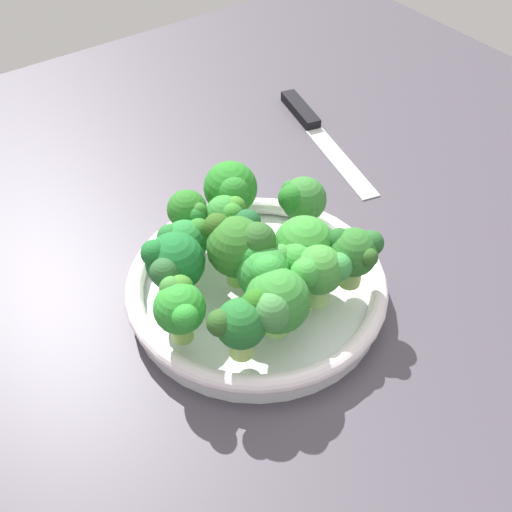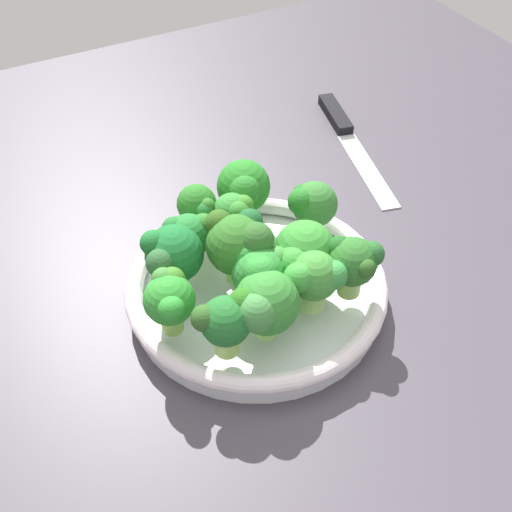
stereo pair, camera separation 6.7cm
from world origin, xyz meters
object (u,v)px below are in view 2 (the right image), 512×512
object	(u,v)px
broccoli_floret_4	(189,234)
broccoli_floret_5	(265,302)
broccoli_floret_11	(169,299)
broccoli_floret_13	(259,270)
broccoli_floret_0	(312,204)
broccoli_floret_8	(244,188)
broccoli_floret_1	(353,262)
bowl	(256,288)
broccoli_floret_2	(234,212)
knife	(346,133)
broccoli_floret_3	(227,320)
broccoli_floret_7	(172,255)
broccoli_floret_9	(198,207)
broccoli_floret_12	(239,243)
broccoli_floret_10	(304,254)
broccoli_floret_6	(313,278)

from	to	relation	value
broccoli_floret_4	broccoli_floret_5	distance (cm)	13.21
broccoli_floret_11	broccoli_floret_13	bearing A→B (deg)	177.90
broccoli_floret_0	broccoli_floret_8	world-z (taller)	broccoli_floret_8
broccoli_floret_8	broccoli_floret_11	world-z (taller)	same
broccoli_floret_1	broccoli_floret_13	bearing A→B (deg)	-22.36
bowl	broccoli_floret_8	size ratio (longest dim) A/B	4.18
broccoli_floret_2	knife	distance (cm)	30.57
bowl	broccoli_floret_3	xyz separation A→B (cm)	(6.83, 7.35, 5.95)
broccoli_floret_2	broccoli_floret_7	world-z (taller)	broccoli_floret_7
broccoli_floret_11	broccoli_floret_4	bearing A→B (deg)	-123.38
broccoli_floret_7	broccoli_floret_9	size ratio (longest dim) A/B	1.20
broccoli_floret_0	broccoli_floret_12	distance (cm)	11.28
broccoli_floret_0	broccoli_floret_10	distance (cm)	8.51
bowl	broccoli_floret_8	xyz separation A→B (cm)	(-3.65, -9.84, 5.45)
bowl	broccoli_floret_13	size ratio (longest dim) A/B	4.16
bowl	broccoli_floret_13	xyz separation A→B (cm)	(1.17, 2.81, 5.75)
broccoli_floret_4	broccoli_floret_11	xyz separation A→B (cm)	(5.54, 8.42, 0.90)
broccoli_floret_0	broccoli_floret_11	world-z (taller)	broccoli_floret_11
broccoli_floret_3	broccoli_floret_9	distance (cm)	17.32
broccoli_floret_11	broccoli_floret_3	bearing A→B (deg)	126.56
broccoli_floret_13	broccoli_floret_1	bearing A→B (deg)	157.64
broccoli_floret_7	knife	xyz separation A→B (cm)	(-34.20, -19.14, -7.22)
bowl	broccoli_floret_5	distance (cm)	9.74
broccoli_floret_4	broccoli_floret_8	bearing A→B (deg)	-155.50
broccoli_floret_8	broccoli_floret_4	bearing A→B (deg)	24.50
broccoli_floret_6	knife	size ratio (longest dim) A/B	0.26
broccoli_floret_4	broccoli_floret_7	world-z (taller)	broccoli_floret_7
broccoli_floret_3	broccoli_floret_2	bearing A→B (deg)	-118.68
broccoli_floret_10	broccoli_floret_11	bearing A→B (deg)	-1.32
broccoli_floret_2	broccoli_floret_10	distance (cm)	9.85
broccoli_floret_4	knife	bearing A→B (deg)	-152.62
broccoli_floret_10	knife	size ratio (longest dim) A/B	0.27
broccoli_floret_1	broccoli_floret_2	bearing A→B (deg)	-62.17
broccoli_floret_2	broccoli_floret_8	size ratio (longest dim) A/B	0.86
broccoli_floret_4	broccoli_floret_1	bearing A→B (deg)	135.24
broccoli_floret_2	broccoli_floret_3	bearing A→B (deg)	61.32
bowl	broccoli_floret_3	distance (cm)	11.66
broccoli_floret_3	broccoli_floret_13	bearing A→B (deg)	-141.25
broccoli_floret_3	broccoli_floret_13	distance (cm)	7.25
bowl	broccoli_floret_3	bearing A→B (deg)	47.10
broccoli_floret_3	broccoli_floret_8	size ratio (longest dim) A/B	1.02
broccoli_floret_0	broccoli_floret_4	distance (cm)	14.12
broccoli_floret_1	broccoli_floret_0	bearing A→B (deg)	-98.45
broccoli_floret_5	broccoli_floret_9	xyz separation A→B (cm)	(-0.55, -16.39, -0.86)
broccoli_floret_1	broccoli_floret_5	bearing A→B (deg)	3.67
broccoli_floret_8	broccoli_floret_12	xyz separation A→B (cm)	(5.23, 9.21, 1.27)
broccoli_floret_0	knife	bearing A→B (deg)	-133.50
broccoli_floret_2	broccoli_floret_4	bearing A→B (deg)	5.49
broccoli_floret_8	broccoli_floret_13	xyz separation A→B (cm)	(4.82, 12.65, 0.30)
broccoli_floret_12	knife	distance (cm)	35.96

